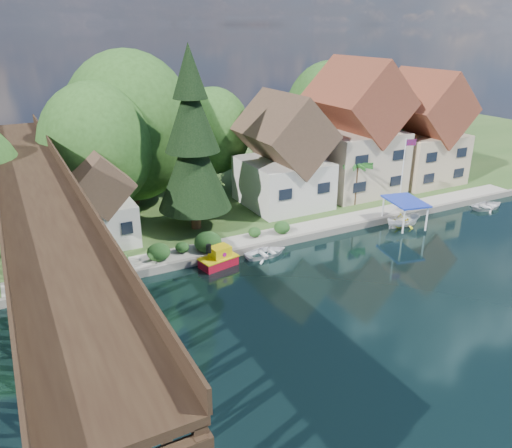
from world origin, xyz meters
The scene contains 19 objects.
ground centered at (0.00, 0.00, 0.00)m, with size 140.00×140.00×0.00m, color black.
bank centered at (0.00, 34.00, 0.25)m, with size 140.00×52.00×0.50m, color #2A4B1E.
seawall centered at (4.00, 8.00, 0.31)m, with size 60.00×0.40×0.62m, color slate.
promenade centered at (6.00, 9.30, 0.53)m, with size 50.00×2.60×0.06m, color gray.
trestle_bridge centered at (-16.00, 5.17, 5.35)m, with size 4.12×44.18×9.30m.
house_left centered at (7.00, 16.00, 5.14)m, with size 7.64×8.64×11.02m.
house_center centered at (16.00, 16.50, 6.42)m, with size 8.65×9.18×13.89m.
house_right centered at (25.00, 16.00, 5.78)m, with size 8.15×8.64×12.45m.
shed centered at (-11.00, 14.50, 3.83)m, with size 5.09×5.40×7.85m.
bg_trees centered at (1.00, 21.25, 7.29)m, with size 49.90×13.30×10.57m.
shrubs centered at (-4.60, 9.26, 1.23)m, with size 15.76×2.47×1.70m.
conifer centered at (-3.08, 13.97, 8.00)m, with size 6.33×6.33×15.58m.
palm_tree centered at (13.22, 12.42, 4.45)m, with size 4.09×4.09×4.52m.
flagpole centered at (16.47, 9.36, 4.77)m, with size 1.06×0.37×6.96m.
tugboat centered at (-3.97, 6.99, 0.63)m, with size 3.16×2.14×2.10m.
boat_white_a centered at (0.15, 6.92, 0.37)m, with size 2.56×3.58×0.74m, color white.
boat_canopy centered at (14.17, 6.41, 1.13)m, with size 3.56×4.56×2.63m.
boat_yellow centered at (14.17, 6.71, 0.72)m, with size 2.36×2.73×1.44m, color yellow.
boat_white_b centered at (25.43, 6.28, 0.38)m, with size 2.64×3.70×0.77m, color silver.
Camera 1 is at (-17.42, -24.92, 17.30)m, focal length 35.00 mm.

